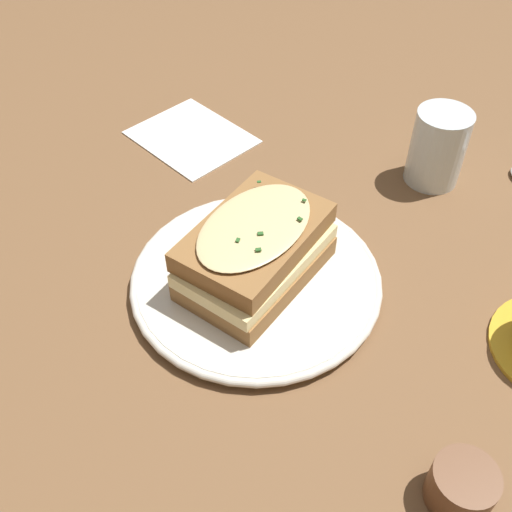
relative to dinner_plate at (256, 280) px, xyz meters
name	(u,v)px	position (x,y,z in m)	size (l,w,h in m)	color
ground_plane	(228,292)	(-0.02, -0.02, -0.01)	(2.40, 2.40, 0.00)	brown
dinner_plate	(256,280)	(0.00, 0.00, 0.00)	(0.25, 0.25, 0.01)	silver
sandwich	(255,251)	(0.00, 0.00, 0.04)	(0.10, 0.16, 0.07)	olive
water_glass	(438,147)	(0.08, 0.26, 0.04)	(0.06, 0.06, 0.09)	silver
napkin	(192,136)	(-0.21, 0.17, -0.01)	(0.15, 0.12, 0.00)	white
condiment_pot	(461,487)	(0.25, -0.10, 0.01)	(0.05, 0.05, 0.04)	brown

